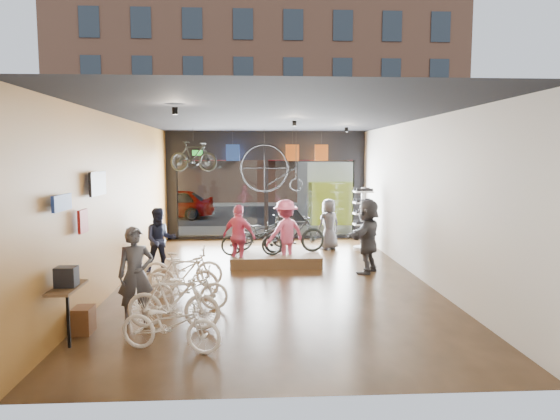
{
  "coord_description": "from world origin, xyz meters",
  "views": [
    {
      "loc": [
        -0.48,
        -11.74,
        2.88
      ],
      "look_at": [
        0.24,
        1.4,
        1.5
      ],
      "focal_mm": 32.0,
      "sensor_mm": 36.0,
      "label": 1
    }
  ],
  "objects": [
    {
      "name": "sunglasses_rack",
      "position": [
        2.95,
        3.54,
        0.98
      ],
      "size": [
        0.65,
        0.57,
        1.97
      ],
      "primitive_type": null,
      "rotation": [
        0.0,
        0.0,
        0.17
      ],
      "color": "white",
      "rests_on": "ground_plane"
    },
    {
      "name": "sidewalk_near",
      "position": [
        0.0,
        7.2,
        0.06
      ],
      "size": [
        30.0,
        2.4,
        0.12
      ],
      "primitive_type": "cube",
      "color": "slate",
      "rests_on": "ground"
    },
    {
      "name": "customer_4",
      "position": [
        1.9,
        3.69,
        0.8
      ],
      "size": [
        0.93,
        0.82,
        1.6
      ],
      "primitive_type": "imported",
      "rotation": [
        0.0,
        0.0,
        3.64
      ],
      "color": "#3F3F44",
      "rests_on": "ground_plane"
    },
    {
      "name": "street_road",
      "position": [
        0.0,
        15.0,
        -0.01
      ],
      "size": [
        30.0,
        18.0,
        0.02
      ],
      "primitive_type": "cube",
      "color": "black",
      "rests_on": "ground"
    },
    {
      "name": "floor_bike_3",
      "position": [
        -1.92,
        -1.54,
        0.47
      ],
      "size": [
        1.61,
        0.83,
        0.93
      ],
      "primitive_type": "imported",
      "rotation": [
        0.0,
        0.0,
        1.31
      ],
      "color": "silver",
      "rests_on": "ground_plane"
    },
    {
      "name": "sidewalk_far",
      "position": [
        0.0,
        19.0,
        0.06
      ],
      "size": [
        30.0,
        2.0,
        0.12
      ],
      "primitive_type": "cube",
      "color": "slate",
      "rests_on": "ground"
    },
    {
      "name": "street_car",
      "position": [
        -4.41,
        12.0,
        0.71
      ],
      "size": [
        4.17,
        1.68,
        1.42
      ],
      "primitive_type": "imported",
      "rotation": [
        0.0,
        0.0,
        -1.57
      ],
      "color": "gray",
      "rests_on": "street_road"
    },
    {
      "name": "display_platform",
      "position": [
        0.12,
        1.71,
        0.15
      ],
      "size": [
        2.4,
        1.8,
        0.3
      ],
      "primitive_type": "cube",
      "color": "#482E18",
      "rests_on": "ground_plane"
    },
    {
      "name": "wall_right",
      "position": [
        3.52,
        0.0,
        1.9
      ],
      "size": [
        0.04,
        12.0,
        3.8
      ],
      "primitive_type": "cube",
      "color": "beige",
      "rests_on": "ground"
    },
    {
      "name": "hung_bike",
      "position": [
        -2.34,
        4.2,
        2.93
      ],
      "size": [
        1.64,
        0.9,
        0.95
      ],
      "primitive_type": "imported",
      "rotation": [
        0.0,
        0.0,
        1.27
      ],
      "color": "black",
      "rests_on": "ceiling"
    },
    {
      "name": "jersey_mid",
      "position": [
        0.87,
        5.2,
        3.05
      ],
      "size": [
        0.45,
        0.03,
        0.55
      ],
      "primitive_type": "cube",
      "color": "#CC5919",
      "rests_on": "ceiling"
    },
    {
      "name": "wall_merch",
      "position": [
        -3.38,
        -3.5,
        1.3
      ],
      "size": [
        0.4,
        2.4,
        2.6
      ],
      "primitive_type": null,
      "color": "navy",
      "rests_on": "wall_left"
    },
    {
      "name": "jersey_left",
      "position": [
        -1.14,
        5.2,
        3.05
      ],
      "size": [
        0.45,
        0.03,
        0.55
      ],
      "primitive_type": "cube",
      "color": "#1E3F99",
      "rests_on": "ceiling"
    },
    {
      "name": "customer_3",
      "position": [
        0.39,
        1.45,
        0.89
      ],
      "size": [
        1.32,
        1.13,
        1.77
      ],
      "primitive_type": "imported",
      "rotation": [
        0.0,
        0.0,
        3.65
      ],
      "color": "#CC4C72",
      "rests_on": "ground_plane"
    },
    {
      "name": "display_bike_right",
      "position": [
        -0.22,
        2.24,
        0.77
      ],
      "size": [
        1.91,
        1.27,
        0.95
      ],
      "primitive_type": "imported",
      "rotation": [
        0.0,
        0.0,
        1.96
      ],
      "color": "black",
      "rests_on": "display_platform"
    },
    {
      "name": "ceiling",
      "position": [
        0.0,
        0.0,
        3.82
      ],
      "size": [
        7.0,
        12.0,
        0.04
      ],
      "primitive_type": "cube",
      "color": "black",
      "rests_on": "ground"
    },
    {
      "name": "floor_bike_2",
      "position": [
        -1.74,
        -2.39,
        0.41
      ],
      "size": [
        1.57,
        0.58,
        0.82
      ],
      "primitive_type": "imported",
      "rotation": [
        0.0,
        0.0,
        1.55
      ],
      "color": "silver",
      "rests_on": "ground_plane"
    },
    {
      "name": "customer_1",
      "position": [
        -2.82,
        0.81,
        0.82
      ],
      "size": [
        0.93,
        0.81,
        1.63
      ],
      "primitive_type": "imported",
      "rotation": [
        0.0,
        0.0,
        0.28
      ],
      "color": "#161C33",
      "rests_on": "ground_plane"
    },
    {
      "name": "storefront",
      "position": [
        0.0,
        6.0,
        1.9
      ],
      "size": [
        7.0,
        0.26,
        3.8
      ],
      "primitive_type": null,
      "color": "black",
      "rests_on": "ground"
    },
    {
      "name": "penny_farthing",
      "position": [
        0.23,
        4.45,
        2.5
      ],
      "size": [
        1.95,
        0.06,
        1.56
      ],
      "primitive_type": null,
      "color": "black",
      "rests_on": "ceiling"
    },
    {
      "name": "floor_bike_0",
      "position": [
        -1.71,
        -4.45,
        0.42
      ],
      "size": [
        1.67,
        0.96,
        0.83
      ],
      "primitive_type": "imported",
      "rotation": [
        0.0,
        0.0,
        1.3
      ],
      "color": "silver",
      "rests_on": "ground_plane"
    },
    {
      "name": "ground_plane",
      "position": [
        0.0,
        0.0,
        -0.02
      ],
      "size": [
        7.0,
        12.0,
        0.04
      ],
      "primitive_type": "cube",
      "color": "black",
      "rests_on": "ground"
    },
    {
      "name": "exit_sign",
      "position": [
        -2.4,
        5.88,
        3.05
      ],
      "size": [
        0.35,
        0.06,
        0.18
      ],
      "primitive_type": "cube",
      "color": "#198C26",
      "rests_on": "storefront"
    },
    {
      "name": "customer_2",
      "position": [
        -0.84,
        1.16,
        0.84
      ],
      "size": [
        1.05,
        0.87,
        1.68
      ],
      "primitive_type": "imported",
      "rotation": [
        0.0,
        0.0,
        2.58
      ],
      "color": "#CC4C72",
      "rests_on": "ground_plane"
    },
    {
      "name": "floor_bike_1",
      "position": [
        -1.83,
        -3.48,
        0.48
      ],
      "size": [
        1.65,
        0.66,
        0.96
      ],
      "primitive_type": "imported",
      "rotation": [
        0.0,
        0.0,
        1.44
      ],
      "color": "silver",
      "rests_on": "ground_plane"
    },
    {
      "name": "wall_back",
      "position": [
        0.0,
        -6.02,
        1.9
      ],
      "size": [
        7.0,
        0.04,
        3.8
      ],
      "primitive_type": "cube",
      "color": "beige",
      "rests_on": "ground"
    },
    {
      "name": "display_bike_left",
      "position": [
        -0.52,
        1.32,
        0.73
      ],
      "size": [
        1.62,
        0.57,
        0.85
      ],
      "primitive_type": "imported",
      "rotation": [
        0.0,
        0.0,
        1.57
      ],
      "color": "black",
      "rests_on": "display_platform"
    },
    {
      "name": "jersey_right",
      "position": [
        1.86,
        5.2,
        3.05
      ],
      "size": [
        0.45,
        0.03,
        0.55
      ],
      "primitive_type": "cube",
      "color": "#CC5919",
      "rests_on": "ceiling"
    },
    {
      "name": "customer_5",
      "position": [
        2.39,
        0.47,
        0.93
      ],
      "size": [
        1.39,
        1.75,
        1.86
      ],
      "primitive_type": "imported",
      "rotation": [
        0.0,
        0.0,
        4.15
      ],
      "color": "#3F3F44",
      "rests_on": "ground_plane"
    },
    {
      "name": "opposite_building",
      "position": [
        0.0,
        21.5,
        7.0
      ],
      "size": [
        26.0,
        5.0,
        14.0
      ],
      "primitive_type": "cube",
      "color": "brown",
      "rests_on": "ground"
    },
    {
      "name": "customer_0",
      "position": [
        -2.53,
        -3.07,
        0.85
      ],
      "size": [
        0.72,
        0.59,
        1.69
      ],
      "primitive_type": "imported",
      "rotation": [
        0.0,
        0.0,
        0.35
      ],
      "color": "#3F3F44",
      "rests_on": "ground_plane"
    },
    {
      "name": "box_truck",
      "position": [
        3.0,
        11.0,
        1.34
      ],
      "size": [
        2.26,
        6.78,
        2.67
      ],
      "primitive_type": null,
      "color": "silver",
      "rests_on": "street_road"
    },
    {
      "name": "wall_left",
      "position": [
        -3.52,
        0.0,
        1.9
      ],
      "size": [
        0.04,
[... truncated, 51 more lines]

